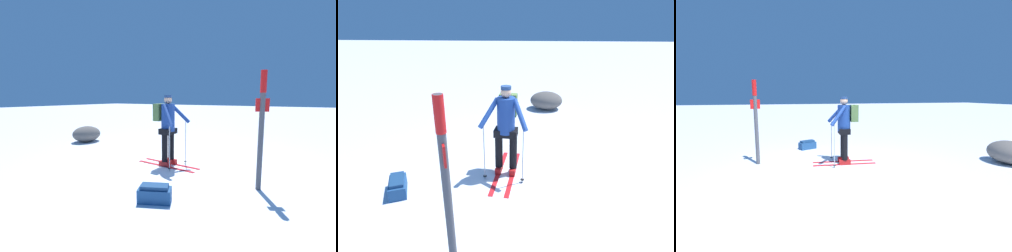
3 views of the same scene
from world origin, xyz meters
TOP-DOWN VIEW (x-y plane):
  - ground_plane at (0.00, 0.00)m, footprint 80.00×80.00m
  - skier at (-0.54, 0.25)m, footprint 0.92×1.70m
  - dropped_backpack at (-2.40, -0.59)m, footprint 0.47×0.61m
  - trail_marker at (-1.01, -2.01)m, footprint 0.12×0.23m
  - rock_boulder at (0.52, 4.52)m, footprint 1.10×0.93m

SIDE VIEW (x-z plane):
  - ground_plane at x=0.00m, z-range 0.00..0.00m
  - dropped_backpack at x=-2.40m, z-range -0.01..0.28m
  - rock_boulder at x=0.52m, z-range 0.00..0.60m
  - skier at x=-0.54m, z-range 0.15..1.93m
  - trail_marker at x=-1.01m, z-range 0.19..2.40m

